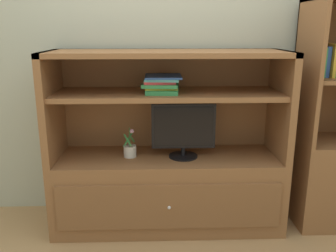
{
  "coord_description": "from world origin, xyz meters",
  "views": [
    {
      "loc": [
        -0.09,
        -2.19,
        1.51
      ],
      "look_at": [
        0.0,
        0.35,
        0.81
      ],
      "focal_mm": 38.35,
      "sensor_mm": 36.0,
      "label": 1
    }
  ],
  "objects_px": {
    "tv_monitor": "(183,130)",
    "bookshelf_tall": "(329,154)",
    "media_console": "(168,171)",
    "magazine_stack": "(162,84)",
    "upright_book_row": "(328,61)",
    "potted_plant": "(130,150)"
  },
  "relations": [
    {
      "from": "tv_monitor",
      "to": "bookshelf_tall",
      "type": "height_order",
      "value": "bookshelf_tall"
    },
    {
      "from": "media_console",
      "to": "bookshelf_tall",
      "type": "height_order",
      "value": "bookshelf_tall"
    },
    {
      "from": "bookshelf_tall",
      "to": "tv_monitor",
      "type": "bearing_deg",
      "value": -178.22
    },
    {
      "from": "media_console",
      "to": "bookshelf_tall",
      "type": "xyz_separation_m",
      "value": [
        1.26,
        0.0,
        0.12
      ]
    },
    {
      "from": "media_console",
      "to": "tv_monitor",
      "type": "height_order",
      "value": "media_console"
    },
    {
      "from": "media_console",
      "to": "tv_monitor",
      "type": "distance_m",
      "value": 0.36
    },
    {
      "from": "bookshelf_tall",
      "to": "media_console",
      "type": "bearing_deg",
      "value": -179.87
    },
    {
      "from": "tv_monitor",
      "to": "bookshelf_tall",
      "type": "distance_m",
      "value": 1.16
    },
    {
      "from": "magazine_stack",
      "to": "upright_book_row",
      "type": "bearing_deg",
      "value": 0.03
    },
    {
      "from": "potted_plant",
      "to": "magazine_stack",
      "type": "xyz_separation_m",
      "value": [
        0.24,
        0.01,
        0.5
      ]
    },
    {
      "from": "upright_book_row",
      "to": "bookshelf_tall",
      "type": "bearing_deg",
      "value": 5.32
    },
    {
      "from": "tv_monitor",
      "to": "potted_plant",
      "type": "bearing_deg",
      "value": 177.53
    },
    {
      "from": "potted_plant",
      "to": "magazine_stack",
      "type": "height_order",
      "value": "magazine_stack"
    },
    {
      "from": "potted_plant",
      "to": "upright_book_row",
      "type": "bearing_deg",
      "value": 0.36
    },
    {
      "from": "media_console",
      "to": "upright_book_row",
      "type": "relative_size",
      "value": 6.84
    },
    {
      "from": "magazine_stack",
      "to": "media_console",
      "type": "bearing_deg",
      "value": 8.77
    },
    {
      "from": "bookshelf_tall",
      "to": "upright_book_row",
      "type": "relative_size",
      "value": 6.78
    },
    {
      "from": "media_console",
      "to": "upright_book_row",
      "type": "height_order",
      "value": "upright_book_row"
    },
    {
      "from": "potted_plant",
      "to": "media_console",
      "type": "bearing_deg",
      "value": 3.02
    },
    {
      "from": "tv_monitor",
      "to": "bookshelf_tall",
      "type": "bearing_deg",
      "value": 1.78
    },
    {
      "from": "potted_plant",
      "to": "bookshelf_tall",
      "type": "bearing_deg",
      "value": 0.67
    },
    {
      "from": "media_console",
      "to": "magazine_stack",
      "type": "xyz_separation_m",
      "value": [
        -0.04,
        -0.01,
        0.68
      ]
    }
  ]
}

